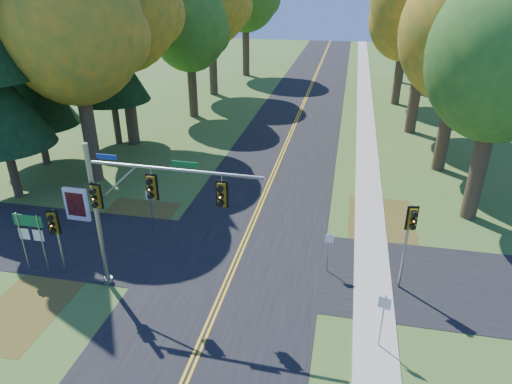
% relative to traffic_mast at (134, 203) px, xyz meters
% --- Properties ---
extents(ground, '(160.00, 160.00, 0.00)m').
position_rel_traffic_mast_xyz_m(ground, '(3.29, 0.91, -4.12)').
color(ground, '#366022').
rests_on(ground, ground).
extents(road_main, '(8.00, 160.00, 0.02)m').
position_rel_traffic_mast_xyz_m(road_main, '(3.29, 0.91, -4.11)').
color(road_main, black).
rests_on(road_main, ground).
extents(road_cross, '(60.00, 6.00, 0.02)m').
position_rel_traffic_mast_xyz_m(road_cross, '(3.29, 2.91, -4.11)').
color(road_cross, black).
rests_on(road_cross, ground).
extents(centerline_left, '(0.10, 160.00, 0.01)m').
position_rel_traffic_mast_xyz_m(centerline_left, '(3.19, 0.91, -4.10)').
color(centerline_left, gold).
rests_on(centerline_left, road_main).
extents(centerline_right, '(0.10, 160.00, 0.01)m').
position_rel_traffic_mast_xyz_m(centerline_right, '(3.39, 0.91, -4.10)').
color(centerline_right, gold).
rests_on(centerline_right, road_main).
extents(sidewalk_east, '(1.60, 160.00, 0.06)m').
position_rel_traffic_mast_xyz_m(sidewalk_east, '(9.49, 0.91, -4.09)').
color(sidewalk_east, '#9E998E').
rests_on(sidewalk_east, ground).
extents(leaf_patch_w_near, '(4.00, 6.00, 0.00)m').
position_rel_traffic_mast_xyz_m(leaf_patch_w_near, '(-3.21, 4.91, -4.12)').
color(leaf_patch_w_near, brown).
rests_on(leaf_patch_w_near, ground).
extents(leaf_patch_e, '(3.50, 8.00, 0.00)m').
position_rel_traffic_mast_xyz_m(leaf_patch_e, '(10.09, 6.91, -4.12)').
color(leaf_patch_e, brown).
rests_on(leaf_patch_e, ground).
extents(leaf_patch_w_far, '(3.00, 5.00, 0.00)m').
position_rel_traffic_mast_xyz_m(leaf_patch_w_far, '(-4.21, -2.09, -4.12)').
color(leaf_patch_w_far, brown).
rests_on(leaf_patch_w_far, ground).
extents(tree_w_a, '(8.00, 8.00, 14.15)m').
position_rel_traffic_mast_xyz_m(tree_w_a, '(-7.84, 10.29, 5.36)').
color(tree_w_a, '#38281C').
rests_on(tree_w_a, ground).
extents(tree_e_a, '(7.20, 7.20, 12.73)m').
position_rel_traffic_mast_xyz_m(tree_e_a, '(14.86, 9.68, 4.41)').
color(tree_e_a, '#38281C').
rests_on(tree_e_a, ground).
extents(tree_w_b, '(8.60, 8.60, 15.38)m').
position_rel_traffic_mast_xyz_m(tree_w_b, '(-8.43, 17.20, 6.24)').
color(tree_w_b, '#38281C').
rests_on(tree_w_b, ground).
extents(tree_e_b, '(7.60, 7.60, 13.33)m').
position_rel_traffic_mast_xyz_m(tree_e_b, '(14.26, 16.49, 4.77)').
color(tree_e_b, '#38281C').
rests_on(tree_e_b, ground).
extents(tree_w_c, '(6.80, 6.80, 11.91)m').
position_rel_traffic_mast_xyz_m(tree_w_c, '(-6.25, 25.38, 3.82)').
color(tree_w_c, '#38281C').
rests_on(tree_w_c, ground).
extents(tree_e_d, '(7.00, 7.00, 12.32)m').
position_rel_traffic_mast_xyz_m(tree_e_d, '(12.55, 33.78, 4.11)').
color(tree_e_d, '#38281C').
rests_on(tree_e_d, ground).
extents(tree_e_e, '(7.80, 7.80, 13.74)m').
position_rel_traffic_mast_xyz_m(tree_e_e, '(13.76, 44.49, 5.07)').
color(tree_e_e, '#38281C').
rests_on(tree_e_e, ground).
extents(pine_b, '(5.60, 5.60, 17.31)m').
position_rel_traffic_mast_xyz_m(pine_b, '(-12.71, 11.91, 4.04)').
color(pine_b, '#38281C').
rests_on(pine_b, ground).
extents(pine_c, '(5.60, 5.60, 20.56)m').
position_rel_traffic_mast_xyz_m(pine_c, '(-9.71, 16.91, 5.57)').
color(pine_c, '#38281C').
rests_on(pine_c, ground).
extents(traffic_mast, '(7.07, 0.65, 6.41)m').
position_rel_traffic_mast_xyz_m(traffic_mast, '(0.00, 0.00, 0.00)').
color(traffic_mast, gray).
rests_on(traffic_mast, ground).
extents(east_signal_pole, '(0.46, 0.54, 4.00)m').
position_rel_traffic_mast_xyz_m(east_signal_pole, '(10.61, 2.18, -1.09)').
color(east_signal_pole, gray).
rests_on(east_signal_pole, ground).
extents(ped_signal_pole, '(0.50, 0.59, 3.22)m').
position_rel_traffic_mast_xyz_m(ped_signal_pole, '(-3.99, 0.31, -1.72)').
color(ped_signal_pole, '#9B9DA3').
rests_on(ped_signal_pole, ground).
extents(route_sign_cluster, '(1.37, 0.08, 2.94)m').
position_rel_traffic_mast_xyz_m(route_sign_cluster, '(-5.21, 0.28, -2.05)').
color(route_sign_cluster, gray).
rests_on(route_sign_cluster, ground).
extents(info_kiosk, '(1.38, 0.25, 1.90)m').
position_rel_traffic_mast_xyz_m(info_kiosk, '(-6.02, 4.92, -3.18)').
color(info_kiosk, white).
rests_on(info_kiosk, ground).
extents(reg_sign_e_north, '(0.38, 0.07, 1.98)m').
position_rel_traffic_mast_xyz_m(reg_sign_e_north, '(7.49, 2.88, -2.77)').
color(reg_sign_e_north, gray).
rests_on(reg_sign_e_north, ground).
extents(reg_sign_e_south, '(0.42, 0.16, 2.28)m').
position_rel_traffic_mast_xyz_m(reg_sign_e_south, '(9.60, -1.38, -2.56)').
color(reg_sign_e_south, gray).
rests_on(reg_sign_e_south, ground).
extents(reg_sign_w, '(0.44, 0.06, 2.31)m').
position_rel_traffic_mast_xyz_m(reg_sign_w, '(-1.66, 4.79, -2.54)').
color(reg_sign_w, gray).
rests_on(reg_sign_w, ground).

